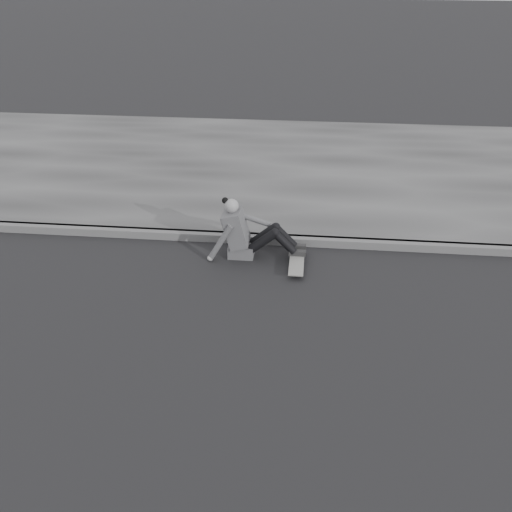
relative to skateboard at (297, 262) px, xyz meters
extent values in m
plane|color=black|center=(0.01, -1.93, -0.07)|extent=(80.00, 80.00, 0.00)
cube|color=#555555|center=(0.01, 0.65, -0.01)|extent=(24.00, 0.16, 0.12)
cube|color=#3C3C3C|center=(0.01, 3.67, -0.01)|extent=(24.00, 6.00, 0.12)
cylinder|color=gray|center=(-0.07, -0.26, -0.04)|extent=(0.03, 0.05, 0.05)
cylinder|color=gray|center=(0.07, -0.26, -0.04)|extent=(0.03, 0.05, 0.05)
cylinder|color=gray|center=(-0.07, 0.26, -0.04)|extent=(0.03, 0.05, 0.05)
cylinder|color=gray|center=(0.07, 0.26, -0.04)|extent=(0.03, 0.05, 0.05)
cube|color=#29292B|center=(0.00, -0.26, -0.02)|extent=(0.16, 0.04, 0.03)
cube|color=#29292B|center=(0.00, 0.26, -0.02)|extent=(0.16, 0.04, 0.03)
cube|color=slate|center=(0.00, 0.00, 0.01)|extent=(0.20, 0.78, 0.02)
cube|color=#4A4A4D|center=(-0.80, 0.25, 0.02)|extent=(0.36, 0.34, 0.18)
cube|color=#4A4A4D|center=(-0.87, 0.25, 0.36)|extent=(0.37, 0.40, 0.57)
cube|color=#4A4A4D|center=(-1.00, 0.25, 0.48)|extent=(0.14, 0.30, 0.20)
cylinder|color=gray|center=(-0.92, 0.25, 0.60)|extent=(0.09, 0.09, 0.08)
sphere|color=gray|center=(-0.93, 0.25, 0.69)|extent=(0.20, 0.20, 0.20)
sphere|color=black|center=(-1.02, 0.27, 0.76)|extent=(0.09, 0.09, 0.09)
cylinder|color=black|center=(-0.49, 0.16, 0.21)|extent=(0.43, 0.13, 0.39)
cylinder|color=black|center=(-0.49, 0.34, 0.21)|extent=(0.43, 0.13, 0.39)
cylinder|color=black|center=(-0.19, 0.16, 0.21)|extent=(0.35, 0.11, 0.36)
cylinder|color=black|center=(-0.19, 0.34, 0.21)|extent=(0.35, 0.11, 0.36)
sphere|color=black|center=(-0.32, 0.16, 0.35)|extent=(0.13, 0.13, 0.13)
sphere|color=black|center=(-0.32, 0.34, 0.35)|extent=(0.13, 0.13, 0.13)
cube|color=#252525|center=(0.00, 0.16, 0.05)|extent=(0.24, 0.08, 0.07)
cube|color=#252525|center=(0.00, 0.34, 0.05)|extent=(0.24, 0.08, 0.07)
cylinder|color=#4A4A4D|center=(-1.07, 0.04, 0.22)|extent=(0.38, 0.08, 0.58)
sphere|color=gray|center=(-1.22, 0.03, -0.03)|extent=(0.08, 0.08, 0.08)
cylinder|color=#4A4A4D|center=(-0.63, 0.41, 0.42)|extent=(0.48, 0.08, 0.21)
camera|label=1|loc=(0.13, -6.84, 3.94)|focal=40.00mm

